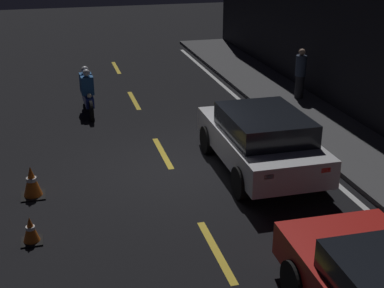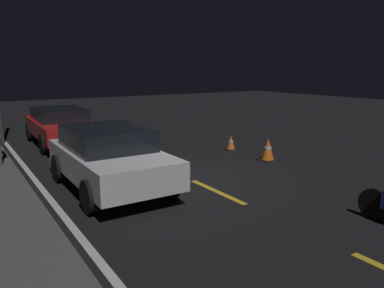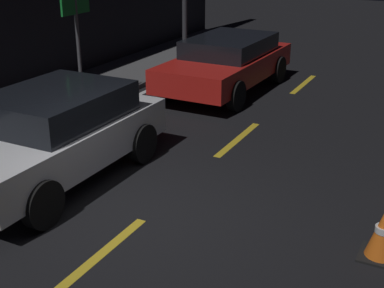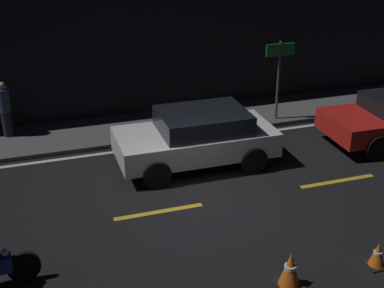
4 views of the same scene
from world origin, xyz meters
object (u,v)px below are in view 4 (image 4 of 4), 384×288
traffic_cone_mid (377,255)px  shop_sign (279,65)px  sedan_white (197,136)px  traffic_cone_near (290,270)px  pedestrian (5,109)px

traffic_cone_mid → shop_sign: 7.34m
sedan_white → traffic_cone_near: size_ratio=5.88×
pedestrian → shop_sign: bearing=-8.7°
traffic_cone_near → pedestrian: pedestrian is taller
sedan_white → traffic_cone_near: (0.01, -5.06, -0.44)m
traffic_cone_near → pedestrian: bearing=119.3°
pedestrian → sedan_white: bearing=-34.4°
traffic_cone_mid → pedestrian: pedestrian is taller
sedan_white → traffic_cone_mid: 5.41m
sedan_white → pedestrian: pedestrian is taller
pedestrian → traffic_cone_mid: bearing=-52.0°
shop_sign → traffic_cone_mid: bearing=-101.2°
traffic_cone_mid → traffic_cone_near: bearing=179.8°
traffic_cone_near → traffic_cone_mid: bearing=-0.2°
sedan_white → traffic_cone_mid: (1.82, -5.07, -0.53)m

